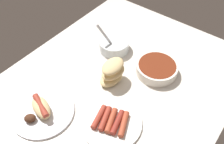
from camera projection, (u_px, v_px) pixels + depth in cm
name	position (u px, v px, depth cm)	size (l,w,h in cm)	color
ground_plane	(113.00, 90.00, 109.26)	(120.00, 90.00, 3.00)	silver
bowl_chili	(157.00, 68.00, 112.26)	(18.52, 18.52, 4.76)	white
bread_stack	(112.00, 72.00, 106.85)	(13.12, 9.41, 10.80)	#E5C689
plate_sausages	(111.00, 122.00, 95.37)	(23.54, 23.54, 3.24)	white
plate_hotdog_assembled	(42.00, 110.00, 98.31)	(25.10, 25.10, 5.61)	white
bowl_coleslaw	(114.00, 45.00, 122.52)	(14.58, 14.58, 15.42)	silver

